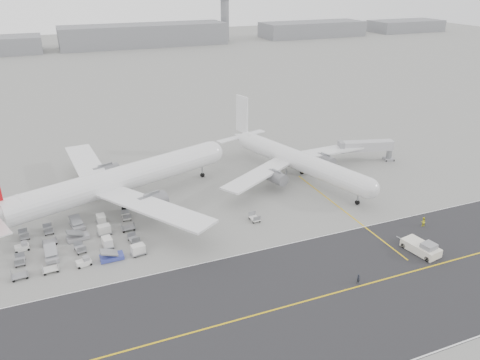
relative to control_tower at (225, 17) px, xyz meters
name	(u,v)px	position (x,y,z in m)	size (l,w,h in m)	color
ground	(219,252)	(-100.00, -265.00, -16.25)	(700.00, 700.00, 0.00)	gray
taxiway	(290,305)	(-94.98, -282.98, -16.24)	(220.00, 59.00, 0.03)	#29292C
horizon_buildings	(130,47)	(-70.00, -5.00, -16.25)	(520.00, 28.00, 28.00)	gray
control_tower	(225,17)	(0.00, 0.00, 0.00)	(7.00, 7.00, 31.25)	gray
airliner_a	(115,181)	(-114.01, -239.03, -10.52)	(55.48, 54.46, 19.91)	white
airliner_b	(296,159)	(-71.27, -240.27, -11.50)	(45.36, 46.28, 16.46)	white
pushback_tug	(422,248)	(-66.16, -278.88, -15.21)	(4.38, 9.03, 2.54)	silver
jet_bridge	(367,147)	(-48.70, -237.89, -12.19)	(15.57, 6.74, 5.83)	gray
gse_cluster	(79,246)	(-123.32, -253.17, -16.25)	(27.37, 21.69, 2.03)	gray
stray_dolly	(254,221)	(-89.33, -256.70, -16.25)	(1.60, 2.60, 1.60)	silver
ground_crew_a	(358,279)	(-82.16, -282.30, -15.37)	(0.64, 0.42, 1.76)	black
ground_crew_b	(423,222)	(-59.11, -271.34, -15.27)	(0.96, 0.74, 1.97)	yellow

